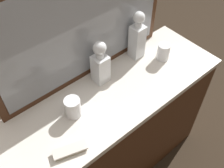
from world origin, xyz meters
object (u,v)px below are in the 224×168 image
at_px(crystal_tumbler_right, 73,108).
at_px(crystal_tumbler_far_left, 163,52).
at_px(silver_brush_center, 70,150).
at_px(crystal_decanter_far_left, 100,66).
at_px(crystal_decanter_center, 137,39).

bearing_deg(crystal_tumbler_right, crystal_tumbler_far_left, -0.76).
bearing_deg(crystal_tumbler_far_left, silver_brush_center, -168.94).
relative_size(crystal_decanter_far_left, crystal_tumbler_right, 2.46).
distance_m(crystal_decanter_center, crystal_tumbler_right, 0.56).
xyz_separation_m(crystal_tumbler_right, crystal_tumbler_far_left, (0.65, -0.01, -0.00)).
distance_m(crystal_tumbler_far_left, silver_brush_center, 0.80).
height_order(crystal_decanter_far_left, crystal_tumbler_far_left, crystal_decanter_far_left).
bearing_deg(crystal_tumbler_far_left, crystal_decanter_far_left, 165.02).
height_order(crystal_tumbler_right, silver_brush_center, crystal_tumbler_right).
bearing_deg(crystal_decanter_center, crystal_tumbler_far_left, -49.97).
distance_m(crystal_decanter_far_left, crystal_tumbler_far_left, 0.41).
distance_m(crystal_decanter_far_left, silver_brush_center, 0.48).
bearing_deg(silver_brush_center, crystal_decanter_center, 22.26).
distance_m(crystal_tumbler_right, silver_brush_center, 0.21).
distance_m(crystal_decanter_center, silver_brush_center, 0.74).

